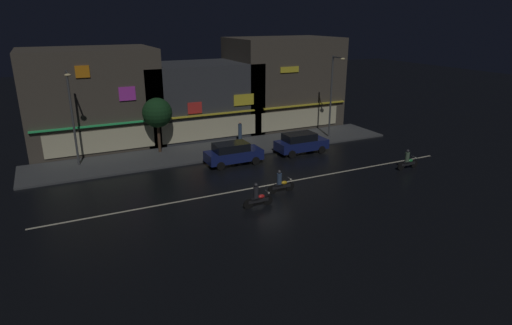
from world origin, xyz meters
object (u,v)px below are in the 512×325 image
object	(u,v)px
parked_car_trailing	(233,153)
motorcycle_following	(408,161)
streetlamp_mid	(333,90)
motorcycle_lead	(257,197)
pedestrian_on_sidewalk	(240,133)
streetlamp_west	(72,111)
traffic_cone	(236,157)
parked_car_near_kerb	(301,143)
motorcycle_opposite_lane	(281,183)

from	to	relation	value
parked_car_trailing	motorcycle_following	bearing A→B (deg)	148.90
streetlamp_mid	motorcycle_lead	xyz separation A→B (m)	(-12.78, -10.75, -3.81)
pedestrian_on_sidewalk	motorcycle_following	distance (m)	14.20
parked_car_trailing	streetlamp_west	bearing A→B (deg)	-22.37
streetlamp_west	traffic_cone	size ratio (longest dim) A/B	12.70
parked_car_near_kerb	streetlamp_mid	bearing A→B (deg)	-151.19
streetlamp_west	parked_car_trailing	bearing A→B (deg)	-22.37
streetlamp_mid	traffic_cone	size ratio (longest dim) A/B	13.31
parked_car_trailing	streetlamp_mid	bearing A→B (deg)	-165.34
motorcycle_lead	traffic_cone	world-z (taller)	motorcycle_lead
streetlamp_west	motorcycle_following	size ratio (longest dim) A/B	3.68
streetlamp_mid	pedestrian_on_sidewalk	world-z (taller)	streetlamp_mid
streetlamp_west	traffic_cone	world-z (taller)	streetlamp_west
streetlamp_west	pedestrian_on_sidewalk	size ratio (longest dim) A/B	3.66
parked_car_near_kerb	motorcycle_following	size ratio (longest dim) A/B	2.26
parked_car_trailing	traffic_cone	world-z (taller)	parked_car_trailing
streetlamp_west	pedestrian_on_sidewalk	bearing A→B (deg)	1.59
streetlamp_mid	pedestrian_on_sidewalk	distance (m)	9.15
streetlamp_mid	parked_car_near_kerb	world-z (taller)	streetlamp_mid
parked_car_trailing	motorcycle_following	distance (m)	12.96
streetlamp_west	motorcycle_lead	bearing A→B (deg)	-54.22
streetlamp_mid	parked_car_trailing	bearing A→B (deg)	-165.34
motorcycle_following	motorcycle_lead	bearing A→B (deg)	7.17
streetlamp_west	traffic_cone	xyz separation A→B (m)	(11.16, -3.66, -4.00)
motorcycle_lead	traffic_cone	bearing A→B (deg)	-107.50
streetlamp_mid	motorcycle_lead	bearing A→B (deg)	-139.93
parked_car_near_kerb	motorcycle_lead	bearing A→B (deg)	45.50
streetlamp_west	parked_car_near_kerb	size ratio (longest dim) A/B	1.62
pedestrian_on_sidewalk	parked_car_trailing	world-z (taller)	pedestrian_on_sidewalk
parked_car_trailing	motorcycle_opposite_lane	size ratio (longest dim) A/B	2.26
streetlamp_west	motorcycle_lead	world-z (taller)	streetlamp_west
motorcycle_lead	motorcycle_opposite_lane	xyz separation A→B (m)	(2.31, 1.35, 0.00)
pedestrian_on_sidewalk	traffic_cone	size ratio (longest dim) A/B	3.47
streetlamp_mid	motorcycle_following	distance (m)	10.30
streetlamp_west	parked_car_trailing	world-z (taller)	streetlamp_west
traffic_cone	motorcycle_lead	bearing A→B (deg)	-105.15
parked_car_near_kerb	traffic_cone	distance (m)	5.69
parked_car_trailing	motorcycle_following	world-z (taller)	parked_car_trailing
streetlamp_west	parked_car_near_kerb	world-z (taller)	streetlamp_west
streetlamp_mid	motorcycle_opposite_lane	bearing A→B (deg)	-138.09
parked_car_near_kerb	motorcycle_opposite_lane	bearing A→B (deg)	50.05
streetlamp_west	motorcycle_opposite_lane	size ratio (longest dim) A/B	3.68
streetlamp_mid	parked_car_near_kerb	distance (m)	6.56
parked_car_near_kerb	motorcycle_opposite_lane	world-z (taller)	parked_car_near_kerb
streetlamp_west	pedestrian_on_sidewalk	xyz separation A→B (m)	(13.34, 0.37, -3.23)
streetlamp_mid	motorcycle_opposite_lane	distance (m)	14.58
streetlamp_west	motorcycle_opposite_lane	world-z (taller)	streetlamp_west
parked_car_trailing	motorcycle_lead	world-z (taller)	parked_car_trailing
pedestrian_on_sidewalk	parked_car_near_kerb	bearing A→B (deg)	-106.37
parked_car_near_kerb	motorcycle_lead	distance (m)	11.36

